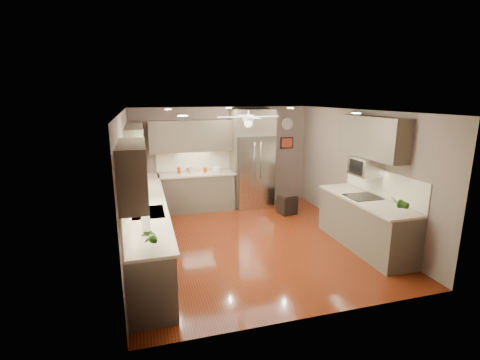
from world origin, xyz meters
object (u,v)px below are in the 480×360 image
bowl (217,170)px  microwave (365,167)px  refrigerator (253,160)px  stool (287,204)px  potted_plant_right (399,203)px  canister_c (192,170)px  potted_plant_left (149,237)px  canister_b (188,171)px  soap_bottle (139,198)px  canister_a (179,170)px  paper_towel (146,225)px  canister_d (205,170)px

bowl → microwave: size_ratio=0.39×
refrigerator → stool: (0.60, -0.83, -0.95)m
microwave → bowl: bearing=128.9°
potted_plant_right → canister_c: bearing=125.6°
potted_plant_left → stool: 4.70m
canister_b → soap_bottle: (-1.15, -2.17, 0.03)m
canister_a → paper_towel: size_ratio=0.50×
bowl → potted_plant_left: bearing=-112.5°
canister_c → potted_plant_right: 4.71m
potted_plant_right → microwave: size_ratio=0.60×
microwave → refrigerator: bearing=116.1°
bowl → microwave: 3.61m
canister_d → refrigerator: (1.20, -0.04, 0.19)m
stool → potted_plant_right: bearing=-78.6°
soap_bottle → bowl: 2.87m
bowl → refrigerator: size_ratio=0.09×
canister_d → canister_b: bearing=179.8°
canister_c → canister_d: 0.34m
bowl → stool: size_ratio=0.46×
canister_c → potted_plant_left: potted_plant_left is taller
soap_bottle → paper_towel: 1.52m
potted_plant_right → bowl: size_ratio=1.56×
canister_b → canister_a: bearing=172.2°
potted_plant_left → paper_towel: bearing=92.9°
canister_a → canister_d: bearing=-2.8°
canister_a → soap_bottle: size_ratio=0.73×
microwave → canister_a: bearing=138.7°
canister_b → stool: canister_b is taller
stool → bowl: bearing=149.3°
canister_a → canister_d: 0.64m
soap_bottle → paper_towel: size_ratio=0.68×
canister_c → potted_plant_left: (-1.11, -4.13, 0.07)m
canister_a → paper_towel: paper_towel is taller
refrigerator → paper_towel: (-2.67, -3.63, -0.11)m
canister_a → canister_b: canister_a is taller
canister_d → potted_plant_right: 4.53m
canister_c → microwave: (2.86, -2.74, 0.45)m
potted_plant_left → microwave: size_ratio=0.59×
canister_c → microwave: microwave is taller
refrigerator → potted_plant_left: bearing=-122.8°
potted_plant_left → potted_plant_right: potted_plant_right is taller
soap_bottle → paper_towel: bearing=-86.3°
paper_towel → canister_d: bearing=68.2°
bowl → paper_towel: 4.10m
potted_plant_right → refrigerator: size_ratio=0.14×
canister_b → canister_c: canister_c is taller
canister_a → potted_plant_right: 4.92m
potted_plant_right → refrigerator: bearing=107.5°
canister_a → refrigerator: (1.84, -0.08, 0.17)m
canister_b → soap_bottle: soap_bottle is taller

